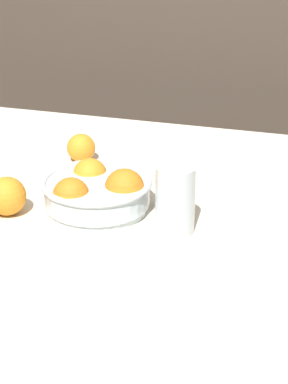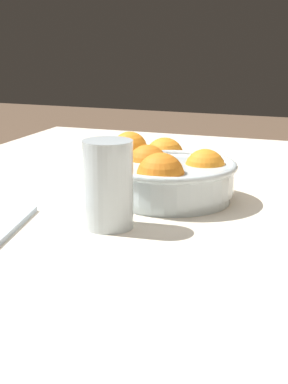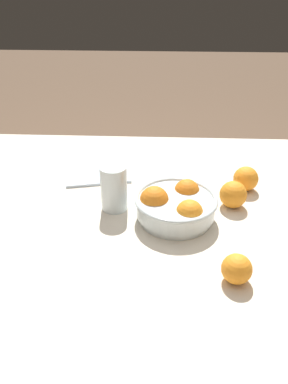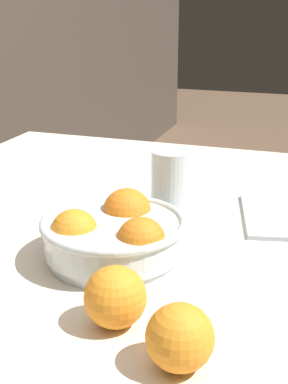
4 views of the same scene
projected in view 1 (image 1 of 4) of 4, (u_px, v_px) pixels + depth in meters
dining_table at (113, 238)px, 1.33m from camera, size 1.36×1.13×0.71m
fruit_bowl at (97, 192)px, 1.29m from camera, size 0.23×0.23×0.10m
juice_glass at (175, 203)px, 1.20m from camera, size 0.07×0.07×0.13m
orange_loose_near_bowl at (7, 196)px, 1.28m from camera, size 0.08×0.08×0.08m
orange_loose_aside at (81, 148)px, 1.53m from camera, size 0.07×0.07×0.07m
napkin at (193, 286)px, 1.05m from camera, size 0.23×0.17×0.01m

